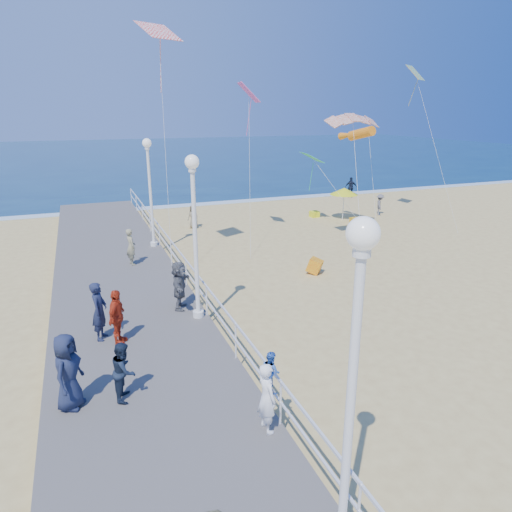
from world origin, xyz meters
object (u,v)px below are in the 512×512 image
object	(u,v)px
lamp_post_near	(354,363)
lamp_post_far	(150,182)
woman_holding_toddler	(267,397)
beach_umbrella	(344,191)
spectator_4	(68,372)
beach_chair_right	(355,221)
lamp_post_mid	(194,221)
spectator_5	(179,285)
beach_walker_b	(351,187)
spectator_0	(99,311)
box_kite	(315,267)
spectator_7	(124,371)
beach_chair_left	(314,214)
spectator_3	(117,317)
toddler_held	(271,371)
beach_walker_c	(193,217)
spectator_6	(131,247)
beach_walker_a	(380,205)

from	to	relation	value
lamp_post_near	lamp_post_far	xyz separation A→B (m)	(0.00, 18.00, 0.00)
woman_holding_toddler	beach_umbrella	world-z (taller)	beach_umbrella
lamp_post_far	spectator_4	size ratio (longest dim) A/B	2.90
spectator_4	beach_chair_right	size ratio (longest dim) A/B	3.34
lamp_post_mid	lamp_post_far	distance (m)	9.00
spectator_5	beach_walker_b	world-z (taller)	spectator_5
spectator_0	beach_walker_b	xyz separation A→B (m)	(21.11, 19.40, -0.45)
spectator_5	box_kite	world-z (taller)	spectator_5
box_kite	lamp_post_near	bearing A→B (deg)	-163.13
spectator_5	spectator_7	distance (m)	5.20
beach_chair_left	spectator_0	bearing A→B (deg)	-136.66
lamp_post_mid	beach_chair_right	world-z (taller)	lamp_post_mid
beach_chair_right	lamp_post_far	bearing A→B (deg)	-172.65
spectator_0	beach_chair_right	distance (m)	19.68
spectator_7	beach_chair_right	size ratio (longest dim) A/B	2.63
spectator_4	beach_chair_left	world-z (taller)	spectator_4
spectator_3	spectator_5	xyz separation A→B (m)	(2.23, 1.80, 0.02)
lamp_post_far	beach_walker_b	bearing A→B (deg)	28.94
spectator_7	beach_chair_left	size ratio (longest dim) A/B	2.63
lamp_post_far	beach_chair_right	bearing A→B (deg)	7.35
spectator_4	beach_umbrella	bearing A→B (deg)	-20.58
lamp_post_far	box_kite	world-z (taller)	lamp_post_far
spectator_5	beach_chair_left	world-z (taller)	spectator_5
toddler_held	spectator_5	bearing A→B (deg)	-1.94
spectator_4	beach_umbrella	xyz separation A→B (m)	(16.96, 15.72, 0.59)
woman_holding_toddler	spectator_3	world-z (taller)	spectator_3
lamp_post_far	toddler_held	bearing A→B (deg)	-89.62
spectator_4	lamp_post_far	bearing A→B (deg)	9.25
spectator_0	beach_walker_c	size ratio (longest dim) A/B	1.24
spectator_3	spectator_4	distance (m)	3.06
spectator_0	beach_chair_left	bearing A→B (deg)	-27.61
spectator_3	spectator_7	world-z (taller)	spectator_3
beach_chair_right	lamp_post_mid	bearing A→B (deg)	-140.79
spectator_6	box_kite	world-z (taller)	spectator_6
beach_chair_left	spectator_4	bearing A→B (deg)	-132.29
spectator_5	lamp_post_mid	bearing A→B (deg)	-133.94
spectator_6	beach_walker_c	xyz separation A→B (m)	(4.53, 7.04, -0.49)
lamp_post_far	spectator_4	bearing A→B (deg)	-107.34
spectator_7	beach_umbrella	size ratio (longest dim) A/B	0.68
lamp_post_mid	spectator_5	world-z (taller)	lamp_post_mid
spectator_3	beach_walker_a	size ratio (longest dim) A/B	1.14
spectator_3	beach_chair_right	size ratio (longest dim) A/B	3.03
lamp_post_mid	spectator_3	size ratio (longest dim) A/B	3.19
beach_walker_a	woman_holding_toddler	bearing A→B (deg)	173.14
beach_walker_a	spectator_3	bearing A→B (deg)	159.71
spectator_0	box_kite	distance (m)	10.04
box_kite	beach_chair_left	world-z (taller)	box_kite
lamp_post_mid	beach_walker_c	size ratio (longest dim) A/B	3.66
spectator_3	spectator_6	xyz separation A→B (m)	(1.25, 7.29, -0.01)
lamp_post_mid	beach_walker_c	distance (m)	14.08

